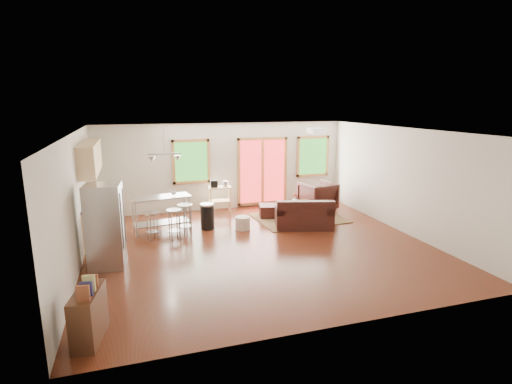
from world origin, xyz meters
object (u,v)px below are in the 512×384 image
object	(u,v)px
loveseat	(304,216)
island	(161,208)
armchair	(317,195)
ottoman	(269,211)
rug	(299,218)
refrigerator	(106,226)
kitchen_cart	(219,191)
coffee_table	(304,204)

from	to	relation	value
loveseat	island	bearing A→B (deg)	-175.54
loveseat	armchair	xyz separation A→B (m)	(1.09, 1.47, 0.17)
ottoman	island	size ratio (longest dim) A/B	0.35
rug	refrigerator	bearing A→B (deg)	-158.38
ottoman	refrigerator	xyz separation A→B (m)	(-4.19, -2.34, 0.66)
rug	ottoman	xyz separation A→B (m)	(-0.76, 0.38, 0.17)
loveseat	ottoman	distance (m)	1.31
armchair	island	size ratio (longest dim) A/B	0.63
loveseat	refrigerator	distance (m)	4.92
refrigerator	armchair	bearing A→B (deg)	29.92
rug	kitchen_cart	world-z (taller)	kitchen_cart
loveseat	ottoman	size ratio (longest dim) A/B	3.06
loveseat	kitchen_cart	xyz separation A→B (m)	(-1.80, 2.01, 0.37)
island	coffee_table	bearing A→B (deg)	2.34
coffee_table	refrigerator	distance (m)	5.56
ottoman	refrigerator	distance (m)	4.85
loveseat	refrigerator	size ratio (longest dim) A/B	0.98
refrigerator	kitchen_cart	size ratio (longest dim) A/B	1.68
armchair	ottoman	bearing A→B (deg)	-0.58
ottoman	island	distance (m)	3.07
rug	armchair	bearing A→B (deg)	37.16
ottoman	armchair	bearing A→B (deg)	10.01
kitchen_cart	refrigerator	bearing A→B (deg)	-132.86
coffee_table	island	distance (m)	3.96
armchair	refrigerator	size ratio (longest dim) A/B	0.57
loveseat	coffee_table	world-z (taller)	loveseat
refrigerator	kitchen_cart	xyz separation A→B (m)	(2.94, 3.17, -0.15)
refrigerator	island	bearing A→B (deg)	63.55
rug	refrigerator	world-z (taller)	refrigerator
rug	coffee_table	xyz separation A→B (m)	(0.18, 0.10, 0.36)
rug	ottoman	bearing A→B (deg)	153.68
kitchen_cart	ottoman	bearing A→B (deg)	-33.47
armchair	refrigerator	distance (m)	6.41
coffee_table	island	bearing A→B (deg)	-177.66
rug	island	world-z (taller)	island
coffee_table	armchair	world-z (taller)	armchair
ottoman	kitchen_cart	xyz separation A→B (m)	(-1.25, 0.83, 0.50)
rug	ottoman	size ratio (longest dim) A/B	4.45
loveseat	armchair	world-z (taller)	armchair
armchair	refrigerator	world-z (taller)	refrigerator
rug	refrigerator	size ratio (longest dim) A/B	1.42
loveseat	kitchen_cart	size ratio (longest dim) A/B	1.64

